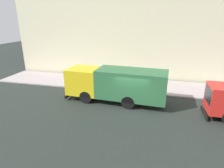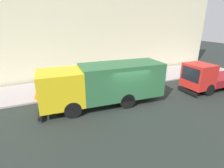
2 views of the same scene
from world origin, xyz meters
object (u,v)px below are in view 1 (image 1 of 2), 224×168
pedestrian_walking (121,78)px  street_sign_post (130,76)px  large_utility_truck (116,83)px  traffic_cone_orange (81,83)px

pedestrian_walking → street_sign_post: 1.21m
large_utility_truck → traffic_cone_orange: large_utility_truck is taller
pedestrian_walking → traffic_cone_orange: pedestrian_walking is taller
large_utility_truck → traffic_cone_orange: bearing=61.8°
traffic_cone_orange → street_sign_post: 4.97m
pedestrian_walking → street_sign_post: street_sign_post is taller
pedestrian_walking → traffic_cone_orange: size_ratio=2.55×
large_utility_truck → street_sign_post: large_utility_truck is taller
pedestrian_walking → large_utility_truck: bearing=-85.1°
large_utility_truck → traffic_cone_orange: (2.56, 4.11, -1.11)m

